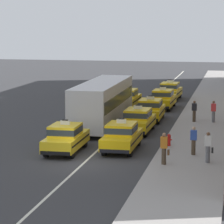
{
  "coord_description": "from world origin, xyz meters",
  "views": [
    {
      "loc": [
        8.06,
        -30.87,
        7.72
      ],
      "look_at": [
        -0.51,
        9.95,
        1.3
      ],
      "focal_mm": 97.02,
      "sensor_mm": 36.0,
      "label": 1
    }
  ],
  "objects_px": {
    "taxi_left_nearest": "(66,137)",
    "pedestrian_far_corner": "(164,149)",
    "taxi_right_fifth": "(170,91)",
    "taxi_right_fourth": "(163,99)",
    "taxi_left_third": "(127,98)",
    "taxi_right_nearest": "(122,136)",
    "pedestrian_near_crosswalk": "(208,147)",
    "fire_hydrant": "(169,139)",
    "pedestrian_by_storefront": "(213,111)",
    "bus_left_second": "(103,101)",
    "pedestrian_mid_block": "(194,140)",
    "pedestrian_trailing": "(194,111)",
    "taxi_right_third": "(151,109)",
    "taxi_right_second": "(138,120)"
  },
  "relations": [
    {
      "from": "pedestrian_by_storefront",
      "to": "fire_hydrant",
      "type": "height_order",
      "value": "pedestrian_by_storefront"
    },
    {
      "from": "taxi_left_nearest",
      "to": "pedestrian_trailing",
      "type": "bearing_deg",
      "value": 59.79
    },
    {
      "from": "taxi_right_fifth",
      "to": "taxi_right_second",
      "type": "bearing_deg",
      "value": -90.62
    },
    {
      "from": "taxi_right_nearest",
      "to": "taxi_right_fifth",
      "type": "relative_size",
      "value": 0.99
    },
    {
      "from": "pedestrian_near_crosswalk",
      "to": "pedestrian_far_corner",
      "type": "relative_size",
      "value": 0.98
    },
    {
      "from": "taxi_right_fifth",
      "to": "pedestrian_near_crosswalk",
      "type": "relative_size",
      "value": 2.79
    },
    {
      "from": "bus_left_second",
      "to": "taxi_left_third",
      "type": "bearing_deg",
      "value": 89.54
    },
    {
      "from": "taxi_right_second",
      "to": "pedestrian_by_storefront",
      "type": "distance_m",
      "value": 6.67
    },
    {
      "from": "bus_left_second",
      "to": "pedestrian_trailing",
      "type": "height_order",
      "value": "bus_left_second"
    },
    {
      "from": "bus_left_second",
      "to": "pedestrian_far_corner",
      "type": "distance_m",
      "value": 12.93
    },
    {
      "from": "bus_left_second",
      "to": "fire_hydrant",
      "type": "height_order",
      "value": "bus_left_second"
    },
    {
      "from": "fire_hydrant",
      "to": "pedestrian_by_storefront",
      "type": "bearing_deg",
      "value": 76.12
    },
    {
      "from": "taxi_left_nearest",
      "to": "pedestrian_far_corner",
      "type": "distance_m",
      "value": 6.53
    },
    {
      "from": "taxi_right_fifth",
      "to": "taxi_right_nearest",
      "type": "bearing_deg",
      "value": -90.52
    },
    {
      "from": "pedestrian_trailing",
      "to": "pedestrian_far_corner",
      "type": "xyz_separation_m",
      "value": [
        -0.56,
        -13.8,
        0.05
      ]
    },
    {
      "from": "taxi_right_fifth",
      "to": "taxi_right_fourth",
      "type": "bearing_deg",
      "value": -89.27
    },
    {
      "from": "taxi_right_fourth",
      "to": "pedestrian_near_crosswalk",
      "type": "bearing_deg",
      "value": -76.28
    },
    {
      "from": "taxi_right_third",
      "to": "taxi_right_fourth",
      "type": "height_order",
      "value": "same"
    },
    {
      "from": "pedestrian_near_crosswalk",
      "to": "pedestrian_far_corner",
      "type": "height_order",
      "value": "pedestrian_far_corner"
    },
    {
      "from": "taxi_left_nearest",
      "to": "pedestrian_mid_block",
      "type": "distance_m",
      "value": 7.41
    },
    {
      "from": "fire_hydrant",
      "to": "taxi_right_fourth",
      "type": "bearing_deg",
      "value": 98.35
    },
    {
      "from": "pedestrian_trailing",
      "to": "fire_hydrant",
      "type": "relative_size",
      "value": 2.17
    },
    {
      "from": "taxi_left_nearest",
      "to": "taxi_right_second",
      "type": "bearing_deg",
      "value": 65.67
    },
    {
      "from": "taxi_right_nearest",
      "to": "pedestrian_trailing",
      "type": "xyz_separation_m",
      "value": [
        3.52,
        10.25,
        0.07
      ]
    },
    {
      "from": "taxi_right_fourth",
      "to": "taxi_left_third",
      "type": "bearing_deg",
      "value": -177.85
    },
    {
      "from": "taxi_left_nearest",
      "to": "bus_left_second",
      "type": "xyz_separation_m",
      "value": [
        0.17,
        9.06,
        0.94
      ]
    },
    {
      "from": "taxi_left_third",
      "to": "taxi_right_nearest",
      "type": "bearing_deg",
      "value": -80.58
    },
    {
      "from": "pedestrian_near_crosswalk",
      "to": "fire_hydrant",
      "type": "distance_m",
      "value": 4.65
    },
    {
      "from": "pedestrian_by_storefront",
      "to": "taxi_right_fifth",
      "type": "bearing_deg",
      "value": 109.64
    },
    {
      "from": "taxi_left_third",
      "to": "pedestrian_near_crosswalk",
      "type": "distance_m",
      "value": 21.54
    },
    {
      "from": "taxi_left_third",
      "to": "taxi_right_second",
      "type": "distance_m",
      "value": 11.86
    },
    {
      "from": "taxi_right_third",
      "to": "pedestrian_near_crosswalk",
      "type": "relative_size",
      "value": 2.77
    },
    {
      "from": "pedestrian_trailing",
      "to": "fire_hydrant",
      "type": "xyz_separation_m",
      "value": [
        -0.84,
        -9.05,
        -0.4
      ]
    },
    {
      "from": "taxi_left_third",
      "to": "fire_hydrant",
      "type": "relative_size",
      "value": 6.28
    },
    {
      "from": "pedestrian_by_storefront",
      "to": "taxi_left_third",
      "type": "bearing_deg",
      "value": 138.15
    },
    {
      "from": "pedestrian_near_crosswalk",
      "to": "taxi_right_nearest",
      "type": "bearing_deg",
      "value": 152.73
    },
    {
      "from": "taxi_left_nearest",
      "to": "taxi_right_fourth",
      "type": "bearing_deg",
      "value": 79.6
    },
    {
      "from": "taxi_right_nearest",
      "to": "pedestrian_by_storefront",
      "type": "distance_m",
      "value": 11.43
    },
    {
      "from": "taxi_right_fourth",
      "to": "taxi_right_second",
      "type": "bearing_deg",
      "value": -91.33
    },
    {
      "from": "taxi_right_third",
      "to": "taxi_left_nearest",
      "type": "bearing_deg",
      "value": -105.06
    },
    {
      "from": "pedestrian_near_crosswalk",
      "to": "fire_hydrant",
      "type": "relative_size",
      "value": 2.27
    },
    {
      "from": "taxi_left_nearest",
      "to": "taxi_left_third",
      "type": "relative_size",
      "value": 1.0
    },
    {
      "from": "pedestrian_by_storefront",
      "to": "fire_hydrant",
      "type": "distance_m",
      "value": 9.4
    },
    {
      "from": "bus_left_second",
      "to": "pedestrian_mid_block",
      "type": "xyz_separation_m",
      "value": [
        7.24,
        -8.85,
        -0.85
      ]
    },
    {
      "from": "taxi_left_third",
      "to": "pedestrian_near_crosswalk",
      "type": "relative_size",
      "value": 2.76
    },
    {
      "from": "taxi_right_fifth",
      "to": "pedestrian_far_corner",
      "type": "relative_size",
      "value": 2.74
    },
    {
      "from": "taxi_right_third",
      "to": "fire_hydrant",
      "type": "distance_m",
      "value": 10.07
    },
    {
      "from": "taxi_right_second",
      "to": "taxi_right_third",
      "type": "bearing_deg",
      "value": 88.72
    },
    {
      "from": "taxi_right_third",
      "to": "pedestrian_trailing",
      "type": "bearing_deg",
      "value": -11.57
    },
    {
      "from": "taxi_right_third",
      "to": "pedestrian_by_storefront",
      "type": "distance_m",
      "value": 4.83
    }
  ]
}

